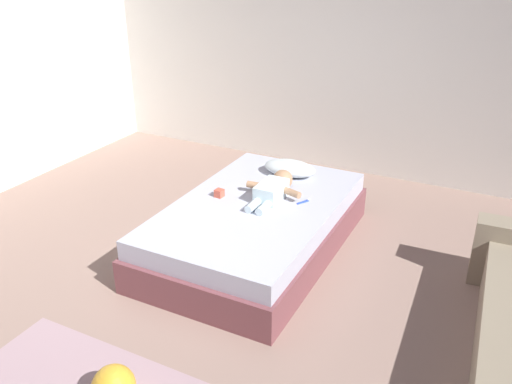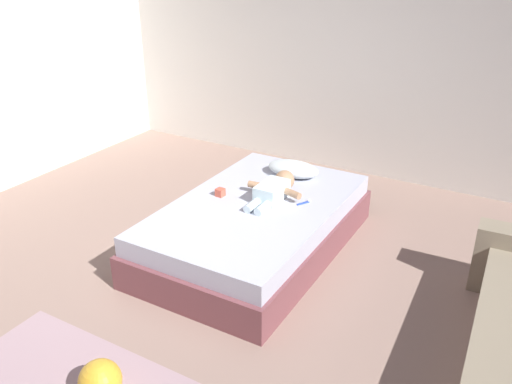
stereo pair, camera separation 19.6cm
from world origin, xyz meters
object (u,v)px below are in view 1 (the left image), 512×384
object	(u,v)px
bed	(256,227)
baby	(274,189)
toothbrush	(304,201)
toy_block	(219,193)
pillow	(290,168)

from	to	relation	value
bed	baby	size ratio (longest dim) A/B	3.25
toothbrush	toy_block	bearing A→B (deg)	-161.92
pillow	baby	distance (m)	0.48
baby	toy_block	world-z (taller)	baby
bed	pillow	distance (m)	0.71
bed	pillow	world-z (taller)	pillow
toy_block	toothbrush	bearing A→B (deg)	18.08
baby	toy_block	distance (m)	0.45
pillow	toy_block	xyz separation A→B (m)	(-0.33, -0.68, -0.03)
bed	toy_block	size ratio (longest dim) A/B	29.12
bed	toy_block	xyz separation A→B (m)	(-0.32, -0.02, 0.24)
bed	toothbrush	bearing A→B (deg)	29.58
bed	pillow	size ratio (longest dim) A/B	4.27
baby	bed	bearing A→B (deg)	-111.55
toy_block	pillow	bearing A→B (deg)	64.26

